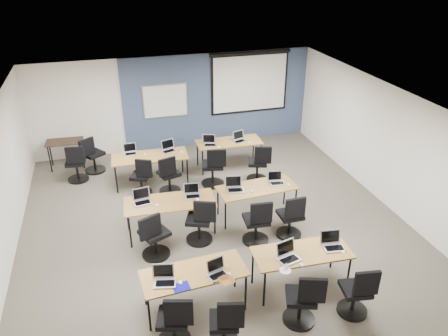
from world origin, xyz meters
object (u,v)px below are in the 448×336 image
object	(u,v)px
laptop_2	(288,255)
spare_chair_b	(76,166)
task_chair_3	(357,295)
laptop_5	(192,193)
training_table_back_right	(229,143)
task_chair_11	(259,166)
task_chair_9	(169,178)
task_chair_4	(154,239)
task_chair_0	(175,324)
training_table_mid_right	(257,189)
laptop_10	(210,142)
laptop_11	(239,139)
training_table_front_right	(302,254)
task_chair_8	(142,179)
utility_table	(65,144)
task_chair_5	(200,224)
task_chair_7	(291,220)
spare_chair_a	(92,158)
task_chair_10	(214,170)
task_chair_6	(257,225)
laptop_6	(235,187)
laptop_4	(142,199)
laptop_8	(130,151)
task_chair_2	(303,303)
projector_screen	(250,79)
task_chair_1	(226,327)
training_table_mid_left	(170,203)
training_table_back_left	(150,157)
training_table_front_left	(194,275)
whiteboard	(165,101)
laptop_0	(164,278)
laptop_1	(217,271)
laptop_3	(332,243)
laptop_7	(276,180)
laptop_9	(168,148)

from	to	relation	value
laptop_2	spare_chair_b	world-z (taller)	spare_chair_b
task_chair_3	laptop_5	size ratio (longest dim) A/B	3.03
training_table_back_right	task_chair_11	bearing A→B (deg)	-62.22
task_chair_9	task_chair_4	bearing A→B (deg)	-122.39
task_chair_0	training_table_mid_right	bearing A→B (deg)	68.04
laptop_10	laptop_11	distance (m)	0.82
training_table_front_right	task_chair_8	size ratio (longest dim) A/B	1.73
laptop_2	task_chair_3	world-z (taller)	laptop_2
utility_table	training_table_back_right	bearing A→B (deg)	-12.70
task_chair_5	task_chair_7	distance (m)	1.83
spare_chair_a	laptop_11	bearing A→B (deg)	-45.43
task_chair_0	task_chair_10	size ratio (longest dim) A/B	0.96
task_chair_6	spare_chair_a	xyz separation A→B (m)	(-3.08, 4.10, -0.00)
task_chair_5	laptop_6	bearing A→B (deg)	56.45
training_table_front_right	task_chair_11	size ratio (longest dim) A/B	1.67
task_chair_0	laptop_4	world-z (taller)	laptop_4
task_chair_7	task_chair_9	xyz separation A→B (m)	(-2.07, 2.46, 0.00)
laptop_10	laptop_8	bearing A→B (deg)	-163.00
task_chair_2	task_chair_11	size ratio (longest dim) A/B	1.00
task_chair_4	laptop_2	bearing A→B (deg)	-61.59
projector_screen	task_chair_1	xyz separation A→B (m)	(-2.88, -7.35, -1.49)
task_chair_7	spare_chair_b	xyz separation A→B (m)	(-4.20, 3.70, 0.01)
laptop_4	task_chair_7	bearing A→B (deg)	-27.65
training_table_back_right	training_table_mid_left	bearing A→B (deg)	-126.83
training_table_back_left	laptop_10	distance (m)	1.62
training_table_front_right	laptop_10	distance (m)	4.78
training_table_front_left	laptop_10	bearing A→B (deg)	69.40
task_chair_8	laptop_4	bearing A→B (deg)	-70.79
whiteboard	training_table_back_left	world-z (taller)	whiteboard
task_chair_10	laptop_11	size ratio (longest dim) A/B	3.14
task_chair_4	laptop_0	bearing A→B (deg)	-114.90
task_chair_7	laptop_1	bearing A→B (deg)	-143.29
whiteboard	laptop_1	distance (m)	6.65
laptop_1	task_chair_5	xyz separation A→B (m)	(0.17, 1.86, -0.37)
training_table_front_right	spare_chair_a	bearing A→B (deg)	124.25
whiteboard	task_chair_5	xyz separation A→B (m)	(-0.13, -4.74, -1.03)
laptop_5	laptop_0	bearing A→B (deg)	-103.63
projector_screen	task_chair_11	distance (m)	3.07
projector_screen	laptop_3	bearing A→B (deg)	-96.27
training_table_front_right	laptop_2	distance (m)	0.33
projector_screen	task_chair_5	bearing A→B (deg)	-119.12
training_table_mid_right	task_chair_5	size ratio (longest dim) A/B	1.68
training_table_back_right	task_chair_6	world-z (taller)	task_chair_6
laptop_7	laptop_9	xyz separation A→B (m)	(-1.97, 2.32, 0.00)
task_chair_2	task_chair_11	bearing A→B (deg)	97.56
task_chair_6	task_chair_11	distance (m)	2.62
laptop_2	laptop_11	world-z (taller)	laptop_2
task_chair_0	task_chair_5	size ratio (longest dim) A/B	0.98
laptop_4	utility_table	world-z (taller)	laptop_4
task_chair_0	task_chair_6	distance (m)	2.88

